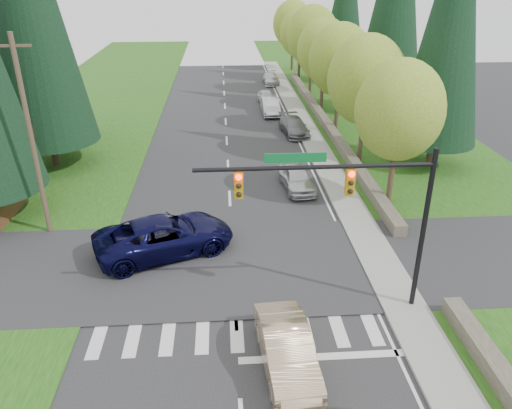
{
  "coord_description": "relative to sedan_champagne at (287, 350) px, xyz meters",
  "views": [
    {
      "loc": [
        -0.31,
        -11.69,
        12.58
      ],
      "look_at": [
        1.11,
        8.7,
        2.8
      ],
      "focal_mm": 35.0,
      "sensor_mm": 36.0,
      "label": 1
    }
  ],
  "objects": [
    {
      "name": "ground",
      "position": [
        -1.66,
        -1.39,
        -0.77
      ],
      "size": [
        120.0,
        120.0,
        0.0
      ],
      "primitive_type": "plane",
      "color": "#28282B",
      "rests_on": "ground"
    },
    {
      "name": "grass_east",
      "position": [
        11.34,
        18.61,
        -0.74
      ],
      "size": [
        14.0,
        110.0,
        0.06
      ],
      "primitive_type": "cube",
      "color": "#164B14",
      "rests_on": "ground"
    },
    {
      "name": "grass_west",
      "position": [
        -14.66,
        18.61,
        -0.74
      ],
      "size": [
        14.0,
        110.0,
        0.06
      ],
      "primitive_type": "cube",
      "color": "#164B14",
      "rests_on": "ground"
    },
    {
      "name": "cross_street",
      "position": [
        -1.66,
        6.61,
        -0.77
      ],
      "size": [
        120.0,
        8.0,
        0.1
      ],
      "primitive_type": "cube",
      "color": "#28282B",
      "rests_on": "ground"
    },
    {
      "name": "sidewalk_east",
      "position": [
        5.24,
        20.61,
        -0.71
      ],
      "size": [
        1.8,
        80.0,
        0.13
      ],
      "primitive_type": "cube",
      "color": "gray",
      "rests_on": "ground"
    },
    {
      "name": "curb_east",
      "position": [
        4.39,
        20.61,
        -0.71
      ],
      "size": [
        0.2,
        80.0,
        0.13
      ],
      "primitive_type": "cube",
      "color": "gray",
      "rests_on": "ground"
    },
    {
      "name": "stone_wall_north",
      "position": [
        6.94,
        28.61,
        -0.42
      ],
      "size": [
        0.7,
        40.0,
        0.7
      ],
      "primitive_type": "cube",
      "color": "#4C4438",
      "rests_on": "ground"
    },
    {
      "name": "traffic_signal",
      "position": [
        2.71,
        3.1,
        4.21
      ],
      "size": [
        8.7,
        0.37,
        6.8
      ],
      "color": "black",
      "rests_on": "ground"
    },
    {
      "name": "utility_pole",
      "position": [
        -11.16,
        10.61,
        4.37
      ],
      "size": [
        1.6,
        0.24,
        10.0
      ],
      "color": "#473828",
      "rests_on": "ground"
    },
    {
      "name": "decid_tree_0",
      "position": [
        7.54,
        12.61,
        4.83
      ],
      "size": [
        4.8,
        4.8,
        8.37
      ],
      "color": "#38281C",
      "rests_on": "ground"
    },
    {
      "name": "decid_tree_1",
      "position": [
        7.64,
        19.61,
        5.03
      ],
      "size": [
        5.2,
        5.2,
        8.8
      ],
      "color": "#38281C",
      "rests_on": "ground"
    },
    {
      "name": "decid_tree_2",
      "position": [
        7.44,
        26.61,
        5.16
      ],
      "size": [
        5.0,
        5.0,
        8.82
      ],
      "color": "#38281C",
      "rests_on": "ground"
    },
    {
      "name": "decid_tree_3",
      "position": [
        7.54,
        33.61,
        4.89
      ],
      "size": [
        5.0,
        5.0,
        8.55
      ],
      "color": "#38281C",
      "rests_on": "ground"
    },
    {
      "name": "decid_tree_4",
      "position": [
        7.64,
        40.61,
        5.29
      ],
      "size": [
        5.4,
        5.4,
        9.18
      ],
      "color": "#38281C",
      "rests_on": "ground"
    },
    {
      "name": "decid_tree_5",
      "position": [
        7.44,
        47.61,
        4.76
      ],
      "size": [
        4.8,
        4.8,
        8.3
      ],
      "color": "#38281C",
      "rests_on": "ground"
    },
    {
      "name": "decid_tree_6",
      "position": [
        7.54,
        54.61,
        5.09
      ],
      "size": [
        5.2,
        5.2,
        8.86
      ],
      "color": "#38281C",
      "rests_on": "ground"
    },
    {
      "name": "conifer_w_e",
      "position": [
        -15.66,
        26.61,
        9.52
      ],
      "size": [
        5.78,
        5.78,
        18.8
      ],
      "color": "#38281C",
      "rests_on": "ground"
    },
    {
      "name": "conifer_e_a",
      "position": [
        12.34,
        18.61,
        9.02
      ],
      "size": [
        5.44,
        5.44,
        17.8
      ],
      "color": "#38281C",
      "rests_on": "ground"
    },
    {
      "name": "sedan_champagne",
      "position": [
        0.0,
        0.0,
        0.0
      ],
      "size": [
        1.99,
        4.8,
        1.54
      ],
      "primitive_type": "imported",
      "rotation": [
        0.0,
        0.0,
        0.08
      ],
      "color": "tan",
      "rests_on": "ground"
    },
    {
      "name": "suv_navy",
      "position": [
        -4.88,
        8.05,
        0.15
      ],
      "size": [
        7.27,
        5.27,
        1.84
      ],
      "primitive_type": "imported",
      "rotation": [
        0.0,
        0.0,
        1.95
      ],
      "color": "black",
      "rests_on": "ground"
    },
    {
      "name": "parked_car_a",
      "position": [
        2.54,
        15.25,
        -0.04
      ],
      "size": [
        2.14,
        4.43,
        1.46
      ],
      "primitive_type": "imported",
      "rotation": [
        0.0,
        0.0,
        0.1
      ],
      "color": "silver",
      "rests_on": "ground"
    },
    {
      "name": "parked_car_b",
      "position": [
        3.94,
        26.43,
        -0.1
      ],
      "size": [
        2.4,
        4.82,
        1.34
      ],
      "primitive_type": "imported",
      "rotation": [
        0.0,
        0.0,
        0.11
      ],
      "color": "slate",
      "rests_on": "ground"
    },
    {
      "name": "parked_car_c",
      "position": [
        2.58,
        32.74,
        -0.04
      ],
      "size": [
        1.57,
        4.44,
        1.46
      ],
      "primitive_type": "imported",
      "rotation": [
        0.0,
        0.0,
        0.01
      ],
      "color": "#BCBCC1",
      "rests_on": "ground"
    },
    {
      "name": "parked_car_d",
      "position": [
        2.54,
        36.88,
        -0.13
      ],
      "size": [
        1.67,
        3.81,
        1.28
      ],
      "primitive_type": "imported",
      "rotation": [
        0.0,
        0.0,
        0.04
      ],
      "color": "silver",
      "rests_on": "ground"
    },
    {
      "name": "parked_car_e",
      "position": [
        3.94,
        46.04,
        -0.14
      ],
      "size": [
        1.79,
        4.34,
        1.26
      ],
      "primitive_type": "imported",
      "rotation": [
        0.0,
        0.0,
        -0.01
      ],
      "color": "silver",
      "rests_on": "ground"
    }
  ]
}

